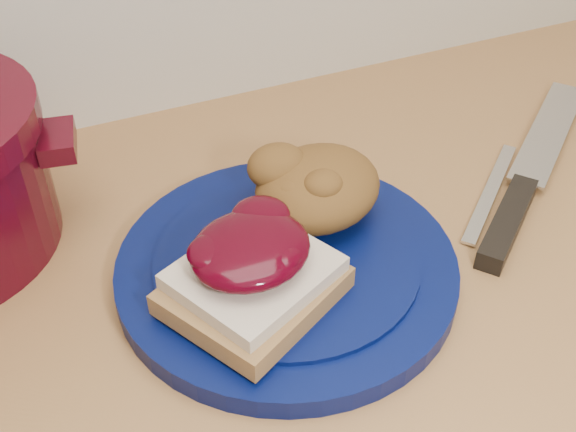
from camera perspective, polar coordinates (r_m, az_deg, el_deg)
name	(u,v)px	position (r m, az deg, el deg)	size (l,w,h in m)	color
plate	(287,268)	(0.63, -0.11, -4.13)	(0.29, 0.29, 0.02)	#040D41
sandwich	(252,271)	(0.56, -2.83, -4.37)	(0.16, 0.16, 0.06)	olive
stuffing_mound	(318,188)	(0.64, 2.37, 2.24)	(0.12, 0.10, 0.06)	brown
chef_knife	(520,195)	(0.74, 17.87, 1.62)	(0.29, 0.24, 0.02)	black
butter_knife	(491,191)	(0.75, 15.71, 1.88)	(0.17, 0.01, 0.00)	silver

